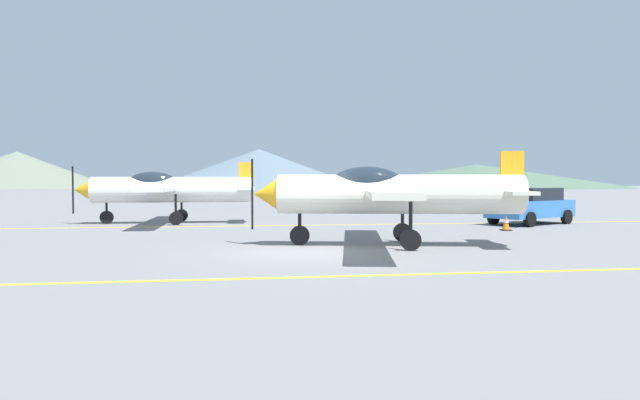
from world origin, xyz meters
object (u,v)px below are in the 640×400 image
(airplane_mid, at_px, (167,189))
(car_sedan, at_px, (531,205))
(traffic_cone_front, at_px, (506,223))
(airplane_near, at_px, (389,193))

(airplane_mid, relative_size, car_sedan, 2.00)
(airplane_mid, relative_size, traffic_cone_front, 15.75)
(airplane_mid, distance_m, traffic_cone_front, 14.74)
(airplane_near, relative_size, traffic_cone_front, 15.82)
(airplane_near, distance_m, airplane_mid, 12.63)
(traffic_cone_front, bearing_deg, airplane_near, -143.71)
(traffic_cone_front, bearing_deg, airplane_mid, 156.98)
(airplane_mid, xyz_separation_m, traffic_cone_front, (13.51, -5.74, -1.29))
(car_sedan, xyz_separation_m, traffic_cone_front, (-2.62, -2.88, -0.56))
(car_sedan, bearing_deg, airplane_near, -139.77)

